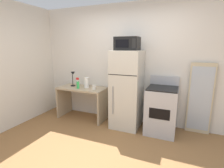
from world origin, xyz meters
The scene contains 11 objects.
ground_plane centered at (0.00, 0.00, 0.00)m, with size 12.00×12.00×0.00m, color olive.
wall_back_white centered at (0.00, 1.70, 1.30)m, with size 5.00×0.10×2.60m, color silver.
desk centered at (-1.05, 1.35, 0.52)m, with size 1.13×0.56×0.75m.
desk_lamp centered at (-1.32, 1.38, 0.99)m, with size 0.14×0.12×0.35m.
coffee_mug centered at (-0.71, 1.30, 0.80)m, with size 0.08×0.08×0.10m, color white.
paper_towel_roll centered at (-0.94, 1.38, 0.87)m, with size 0.11×0.11×0.24m, color white.
spray_bottle centered at (-1.09, 1.24, 0.85)m, with size 0.06×0.06×0.25m.
refrigerator centered at (0.05, 1.33, 0.81)m, with size 0.59×0.62×1.62m.
microwave centered at (0.06, 1.31, 1.75)m, with size 0.46×0.35×0.26m.
oven_range centered at (0.78, 1.33, 0.47)m, with size 0.58×0.61×1.10m.
leaning_mirror centered at (1.46, 1.59, 0.70)m, with size 0.44×0.03×1.40m.
Camera 1 is at (1.09, -1.95, 1.69)m, focal length 27.09 mm.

